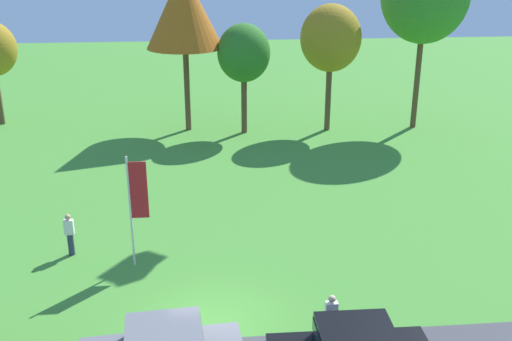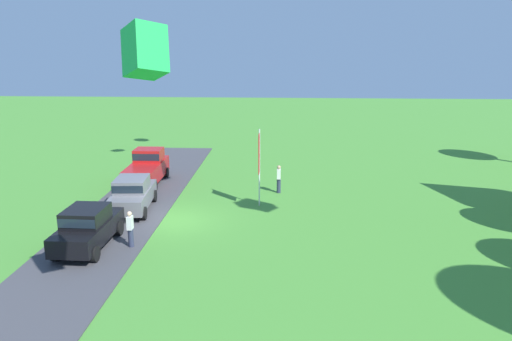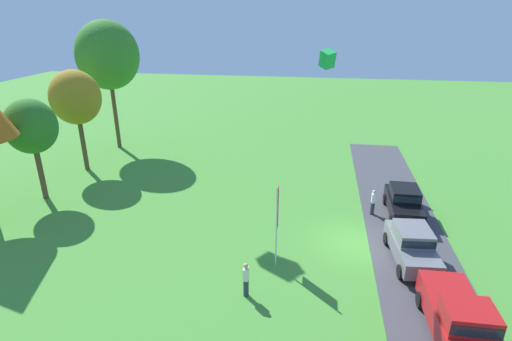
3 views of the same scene
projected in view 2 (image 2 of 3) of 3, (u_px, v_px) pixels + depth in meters
name	position (u px, v px, depth m)	size (l,w,h in m)	color
ground_plane	(176.00, 221.00, 25.56)	(120.00, 120.00, 0.00)	#478E33
pavement_strip	(120.00, 219.00, 25.72)	(36.00, 4.40, 0.06)	#424247
car_pickup_mid_row	(147.00, 167.00, 32.02)	(5.03, 2.11, 2.14)	red
car_sedan_by_flagpole	(132.00, 193.00, 26.76)	(4.53, 2.23, 1.84)	slate
car_sedan_near_entrance	(87.00, 226.00, 21.91)	(4.43, 2.00, 1.84)	black
person_on_lawn	(279.00, 179.00, 30.19)	(0.36, 0.24, 1.71)	#2D334C
person_beside_suv	(130.00, 229.00, 22.01)	(0.36, 0.24, 1.71)	#2D334C
flag_banner	(259.00, 159.00, 27.13)	(0.71, 0.08, 4.34)	silver
kite_box_trailing_tail	(145.00, 51.00, 12.32)	(0.86, 0.86, 1.21)	green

